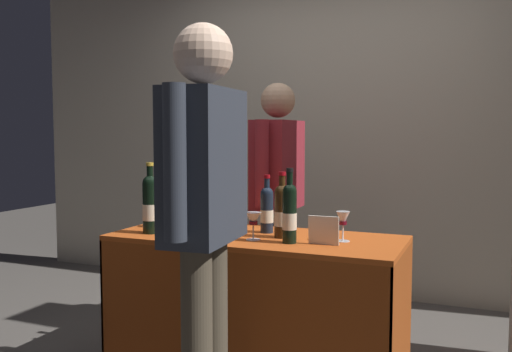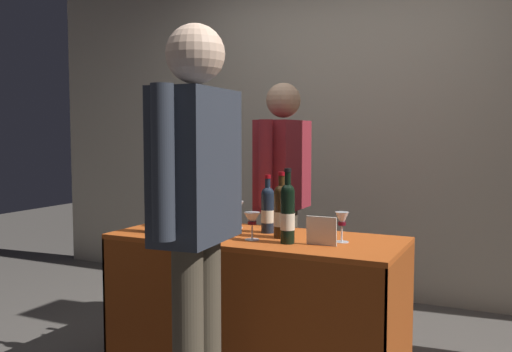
{
  "view_description": "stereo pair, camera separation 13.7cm",
  "coord_description": "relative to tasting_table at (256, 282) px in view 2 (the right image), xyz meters",
  "views": [
    {
      "loc": [
        1.07,
        -2.55,
        1.25
      ],
      "look_at": [
        0.0,
        0.0,
        1.03
      ],
      "focal_mm": 39.07,
      "sensor_mm": 36.0,
      "label": 1
    },
    {
      "loc": [
        1.19,
        -2.49,
        1.25
      ],
      "look_at": [
        0.0,
        0.0,
        1.03
      ],
      "focal_mm": 39.07,
      "sensor_mm": 36.0,
      "label": 2
    }
  ],
  "objects": [
    {
      "name": "back_partition",
      "position": [
        0.0,
        1.68,
        0.95
      ],
      "size": [
        5.55,
        0.12,
        2.89
      ],
      "primitive_type": "cube",
      "color": "#B2A893",
      "rests_on": "ground_plane"
    },
    {
      "name": "tasting_table",
      "position": [
        0.0,
        0.0,
        0.0
      ],
      "size": [
        1.45,
        0.61,
        0.73
      ],
      "color": "#B74C19",
      "rests_on": "ground_plane"
    },
    {
      "name": "featured_wine_bottle",
      "position": [
        0.22,
        -0.11,
        0.38
      ],
      "size": [
        0.07,
        0.07,
        0.35
      ],
      "color": "black",
      "rests_on": "tasting_table"
    },
    {
      "name": "display_bottle_0",
      "position": [
        -0.52,
        -0.15,
        0.39
      ],
      "size": [
        0.08,
        0.08,
        0.36
      ],
      "color": "black",
      "rests_on": "tasting_table"
    },
    {
      "name": "display_bottle_1",
      "position": [
        -0.48,
        0.15,
        0.36
      ],
      "size": [
        0.08,
        0.08,
        0.31
      ],
      "color": "#192333",
      "rests_on": "tasting_table"
    },
    {
      "name": "display_bottle_2",
      "position": [
        0.14,
        0.0,
        0.37
      ],
      "size": [
        0.08,
        0.08,
        0.32
      ],
      "color": "#38230F",
      "rests_on": "tasting_table"
    },
    {
      "name": "display_bottle_3",
      "position": [
        0.02,
        0.1,
        0.36
      ],
      "size": [
        0.07,
        0.07,
        0.3
      ],
      "color": "#192333",
      "rests_on": "tasting_table"
    },
    {
      "name": "display_bottle_4",
      "position": [
        -0.26,
        -0.09,
        0.37
      ],
      "size": [
        0.07,
        0.07,
        0.31
      ],
      "color": "#38230F",
      "rests_on": "tasting_table"
    },
    {
      "name": "wine_glass_near_vendor",
      "position": [
        0.03,
        -0.11,
        0.33
      ],
      "size": [
        0.08,
        0.08,
        0.13
      ],
      "color": "silver",
      "rests_on": "tasting_table"
    },
    {
      "name": "wine_glass_mid",
      "position": [
        0.44,
        0.02,
        0.34
      ],
      "size": [
        0.07,
        0.07,
        0.14
      ],
      "color": "silver",
      "rests_on": "tasting_table"
    },
    {
      "name": "wine_glass_near_taster",
      "position": [
        -0.19,
        0.16,
        0.34
      ],
      "size": [
        0.07,
        0.07,
        0.15
      ],
      "color": "silver",
      "rests_on": "tasting_table"
    },
    {
      "name": "flower_vase",
      "position": [
        -0.34,
        0.04,
        0.35
      ],
      "size": [
        0.1,
        0.1,
        0.41
      ],
      "color": "tan",
      "rests_on": "tasting_table"
    },
    {
      "name": "brochure_stand",
      "position": [
        0.38,
        -0.09,
        0.3
      ],
      "size": [
        0.14,
        0.02,
        0.13
      ],
      "primitive_type": "cube",
      "rotation": [
        -0.06,
        0.0,
        3.16
      ],
      "color": "silver",
      "rests_on": "tasting_table"
    },
    {
      "name": "vendor_presenter",
      "position": [
        -0.13,
        0.67,
        0.43
      ],
      "size": [
        0.22,
        0.62,
        1.55
      ],
      "rotation": [
        0.0,
        0.0,
        -1.56
      ],
      "color": "#4C4233",
      "rests_on": "ground_plane"
    },
    {
      "name": "taster_foreground_right",
      "position": [
        0.06,
        -0.66,
        0.5
      ],
      "size": [
        0.24,
        0.58,
        1.66
      ],
      "rotation": [
        0.0,
        0.0,
        1.65
      ],
      "color": "#4C4233",
      "rests_on": "ground_plane"
    }
  ]
}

